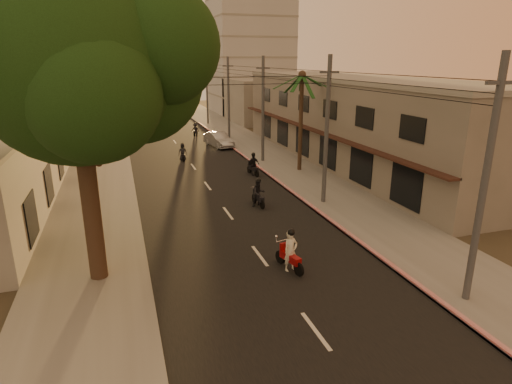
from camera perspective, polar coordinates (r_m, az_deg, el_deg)
ground at (r=18.33m, az=2.49°, el=-11.13°), size 160.00×160.00×0.00m
road at (r=36.61m, az=-8.35°, el=3.35°), size 10.00×140.00×0.02m
sidewalk_right at (r=38.47m, az=2.74°, el=4.27°), size 5.00×140.00×0.12m
sidewalk_left at (r=36.20m, az=-20.14°, el=2.38°), size 5.00×140.00×0.12m
curb_stripe at (r=33.11m, az=1.85°, el=2.19°), size 0.20×60.00×0.20m
shophouse_row at (r=38.80m, az=12.97°, el=9.36°), size 8.80×34.20×7.30m
distant_tower at (r=74.51m, az=-0.85°, el=21.36°), size 12.10×12.10×28.00m
broadleaf_tree at (r=17.28m, az=-21.73°, el=15.31°), size 9.60×8.70×12.10m
palm_tree at (r=34.00m, az=6.16°, el=14.55°), size 5.00×5.00×8.20m
utility_poles at (r=37.11m, az=0.95°, el=13.92°), size 1.20×48.26×9.00m
filler_right at (r=63.49m, az=0.38°, el=12.13°), size 8.00×14.00×6.00m
filler_left_near at (r=50.23m, az=-27.42°, el=7.93°), size 8.00×14.00×4.40m
filler_left_far at (r=67.82m, az=-25.27°, el=11.28°), size 8.00×14.00×7.00m
scooter_red at (r=18.48m, az=4.60°, el=-7.96°), size 0.95×1.92×1.93m
scooter_mid_a at (r=26.27m, az=0.35°, el=-0.20°), size 0.95×1.85×1.82m
scooter_mid_b at (r=33.41m, az=-0.37°, el=3.62°), size 1.15×1.84×1.82m
scooter_far_a at (r=38.87m, az=-9.75°, el=5.19°), size 0.83×1.66×1.62m
scooter_far_b at (r=51.67m, az=-8.10°, el=8.23°), size 1.39×1.49×1.57m
parked_car at (r=44.71m, az=-5.01°, el=6.97°), size 3.38×5.18×1.50m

